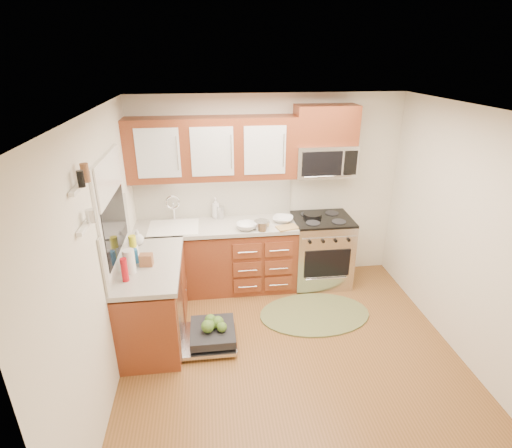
{
  "coord_description": "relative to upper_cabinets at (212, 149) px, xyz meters",
  "views": [
    {
      "loc": [
        -0.79,
        -3.26,
        2.94
      ],
      "look_at": [
        -0.28,
        0.85,
        1.16
      ],
      "focal_mm": 28.0,
      "sensor_mm": 36.0,
      "label": 1
    }
  ],
  "objects": [
    {
      "name": "shelf_lower",
      "position": [
        -0.99,
        -1.92,
        -0.12
      ],
      "size": [
        0.04,
        0.4,
        0.03
      ],
      "primitive_type": "cube",
      "color": "white",
      "rests_on": "ground"
    },
    {
      "name": "blue_carton",
      "position": [
        -0.88,
        -1.04,
        -0.87
      ],
      "size": [
        0.11,
        0.08,
        0.15
      ],
      "primitive_type": "cube",
      "rotation": [
        0.0,
        0.0,
        0.33
      ],
      "color": "#256FAE",
      "rests_on": "countertop_left"
    },
    {
      "name": "window_blind",
      "position": [
        -0.98,
        -1.07,
        0.0
      ],
      "size": [
        0.02,
        0.96,
        0.4
      ],
      "primitive_type": "cube",
      "color": "white",
      "rests_on": "ground"
    },
    {
      "name": "dishwasher",
      "position": [
        -0.13,
        -1.27,
        -1.77
      ],
      "size": [
        0.7,
        0.6,
        0.2
      ],
      "primitive_type": null,
      "color": "silver",
      "rests_on": "ground"
    },
    {
      "name": "mustard_bottle",
      "position": [
        -0.9,
        -0.88,
        -0.83
      ],
      "size": [
        0.09,
        0.09,
        0.24
      ],
      "primitive_type": "cylinder",
      "rotation": [
        0.0,
        0.0,
        -0.27
      ],
      "color": "yellow",
      "rests_on": "countertop_left"
    },
    {
      "name": "soap_bottle_a",
      "position": [
        0.02,
        0.1,
        -0.81
      ],
      "size": [
        0.11,
        0.11,
        0.28
      ],
      "primitive_type": "imported",
      "rotation": [
        0.0,
        0.0,
        0.02
      ],
      "color": "#999999",
      "rests_on": "countertop_back"
    },
    {
      "name": "microwave",
      "position": [
        1.41,
        -0.02,
        -0.18
      ],
      "size": [
        0.76,
        0.38,
        0.4
      ],
      "primitive_type": null,
      "color": "silver",
      "rests_on": "ground"
    },
    {
      "name": "cabinet_over_mw",
      "position": [
        1.41,
        0.0,
        0.26
      ],
      "size": [
        0.76,
        0.35,
        0.47
      ],
      "primitive_type": "cube",
      "color": "maroon",
      "rests_on": "ground"
    },
    {
      "name": "countertop_left",
      "position": [
        -0.71,
        -1.05,
        -0.97
      ],
      "size": [
        0.64,
        1.27,
        0.05
      ],
      "primitive_type": "cube",
      "color": "#B6B2A6",
      "rests_on": "base_cabinet_left"
    },
    {
      "name": "base_cabinet_back",
      "position": [
        0.0,
        -0.12,
        -1.45
      ],
      "size": [
        2.05,
        0.6,
        0.85
      ],
      "primitive_type": "cube",
      "color": "maroon",
      "rests_on": "ground"
    },
    {
      "name": "wall_back",
      "position": [
        0.73,
        0.18,
        -0.62
      ],
      "size": [
        3.5,
        0.04,
        2.5
      ],
      "primitive_type": "cube",
      "color": "silver",
      "rests_on": "ground"
    },
    {
      "name": "paper_towel_roll",
      "position": [
        -0.88,
        -1.24,
        -0.83
      ],
      "size": [
        0.12,
        0.12,
        0.25
      ],
      "primitive_type": "cylinder",
      "rotation": [
        0.0,
        0.0,
        0.08
      ],
      "color": "white",
      "rests_on": "countertop_left"
    },
    {
      "name": "floor",
      "position": [
        0.73,
        -1.57,
        -1.88
      ],
      "size": [
        3.5,
        3.5,
        0.0
      ],
      "primitive_type": "plane",
      "color": "brown",
      "rests_on": "ground"
    },
    {
      "name": "stock_pot",
      "position": [
        0.57,
        -0.35,
        -0.89
      ],
      "size": [
        0.22,
        0.22,
        0.12
      ],
      "primitive_type": "cylinder",
      "rotation": [
        0.0,
        0.0,
        0.15
      ],
      "color": "silver",
      "rests_on": "countertop_back"
    },
    {
      "name": "wooden_box",
      "position": [
        -0.73,
        -1.11,
        -0.89
      ],
      "size": [
        0.13,
        0.1,
        0.13
      ],
      "primitive_type": "cube",
      "rotation": [
        0.0,
        0.0,
        -0.07
      ],
      "color": "brown",
      "rests_on": "countertop_left"
    },
    {
      "name": "base_cabinet_left",
      "position": [
        -0.72,
        -1.05,
        -1.45
      ],
      "size": [
        0.6,
        1.25,
        0.85
      ],
      "primitive_type": "cube",
      "color": "maroon",
      "rests_on": "ground"
    },
    {
      "name": "countertop_back",
      "position": [
        0.0,
        -0.14,
        -0.97
      ],
      "size": [
        2.07,
        0.64,
        0.05
      ],
      "primitive_type": "cube",
      "color": "#B6B2A6",
      "rests_on": "base_cabinet_back"
    },
    {
      "name": "wall_right",
      "position": [
        2.48,
        -1.57,
        -0.62
      ],
      "size": [
        0.04,
        3.5,
        2.5
      ],
      "primitive_type": "cube",
      "color": "silver",
      "rests_on": "ground"
    },
    {
      "name": "soap_bottle_c",
      "position": [
        -0.9,
        -0.6,
        -0.86
      ],
      "size": [
        0.17,
        0.17,
        0.18
      ],
      "primitive_type": "imported",
      "rotation": [
        0.0,
        0.0,
        -0.19
      ],
      "color": "#999999",
      "rests_on": "countertop_left"
    },
    {
      "name": "bowl_a",
      "position": [
        0.88,
        -0.14,
        -0.92
      ],
      "size": [
        0.33,
        0.33,
        0.06
      ],
      "primitive_type": "imported",
      "rotation": [
        0.0,
        0.0,
        -0.35
      ],
      "color": "#999999",
      "rests_on": "countertop_back"
    },
    {
      "name": "skillet",
      "position": [
        1.28,
        -0.08,
        -0.9
      ],
      "size": [
        0.25,
        0.25,
        0.05
      ],
      "primitive_type": "cylinder",
      "rotation": [
        0.0,
        0.0,
        0.04
      ],
      "color": "black",
      "rests_on": "range"
    },
    {
      "name": "range",
      "position": [
        1.41,
        -0.15,
        -1.4
      ],
      "size": [
        0.76,
        0.64,
        0.95
      ],
      "primitive_type": null,
      "color": "silver",
      "rests_on": "ground"
    },
    {
      "name": "cutting_board",
      "position": [
        0.89,
        -0.35,
        -0.94
      ],
      "size": [
        0.29,
        0.23,
        0.02
      ],
      "primitive_type": "cube",
      "rotation": [
        0.0,
        0.0,
        0.24
      ],
      "color": "#A17C49",
      "rests_on": "countertop_back"
    },
    {
      "name": "rug",
      "position": [
        1.15,
        -0.91,
        -1.86
      ],
      "size": [
        1.58,
        1.34,
        0.02
      ],
      "primitive_type": null,
      "rotation": [
        0.0,
        0.0,
        -0.41
      ],
      "color": "olive",
      "rests_on": "ground"
    },
    {
      "name": "wall_left",
      "position": [
        -1.02,
        -1.57,
        -0.62
      ],
      "size": [
        0.04,
        3.5,
        2.5
      ],
      "primitive_type": "cube",
      "color": "silver",
      "rests_on": "ground"
    },
    {
      "name": "red_bottle",
      "position": [
        -0.9,
        -1.4,
        -0.83
      ],
      "size": [
        0.08,
        0.08,
        0.24
      ],
      "primitive_type": "cylinder",
      "rotation": [
        0.0,
        0.0,
        0.41
      ],
      "color": "#B70F18",
      "rests_on": "countertop_left"
    },
    {
      "name": "soap_bottle_b",
      "position": [
        -0.9,
        -0.88,
        -0.86
      ],
      "size": [
        0.09,
        0.09,
        0.17
      ],
      "primitive_type": "imported",
      "rotation": [
        0.0,
        0.0,
        -0.17
      ],
      "color": "#999999",
      "rests_on": "countertop_left"
    },
    {
      "name": "shelf_upper",
      "position": [
        -0.99,
        -1.92,
        0.17
      ],
      "size": [
        0.04,
        0.4,
        0.03
      ],
      "primitive_type": "cube",
      "color": "white",
      "rests_on": "ground"
    },
    {
      "name": "ceiling",
      "position": [
        0.73,
        -1.57,
        0.62
      ],
      "size": [
        3.5,
        3.5,
        0.0
      ],
      "primitive_type": "plane",
      "rotation": [
        3.14,
        0.0,
        0.0
      ],
      "color": "white",
      "rests_on": "ground"
    },
    {
      "name": "cup",
      "position": [
        0.56,
        -0.29,
        -0.9
      ],
      "size": [
        0.16,
        0.16,
        0.1
      ],
      "primitive_type": "imported",
      "rotation": [
        0.0,
        0.0,
        -0.26
      ],
      "color": "#999999",
      "rests_on": "countertop_back"
    },
    {
      "name": "backsplash_left",
      "position": [
        -1.01,
        -1.05,
        -0.67
      ],
      "size": [
        0.02,
        1.25,
        0.57
      ],
      "primitive_type": "cube",
      "color": "#AFAB9D",
      "rests_on": "ground"
    },
    {
      "name": "bowl_b",
      "position": [
        0.38,
        -0.32,
        -0.91
      ],
      "size": [
        0.32,
        0.32,
        0.08
      ],
      "primitive_type": "imported",
      "rotation": [
        0.0,
        0.0,
        -0.35
      ],
      "color": "#999999",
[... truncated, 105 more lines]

